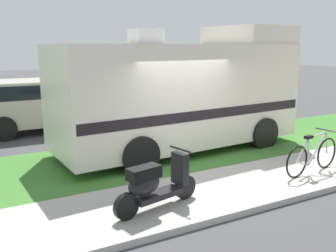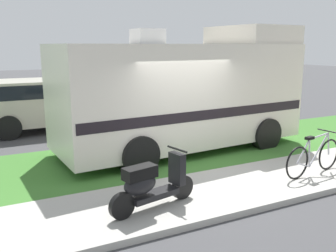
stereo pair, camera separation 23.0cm
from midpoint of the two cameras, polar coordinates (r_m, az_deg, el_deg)
ground_plane at (r=8.44m, az=3.75°, el=-7.29°), size 80.00×80.00×0.00m
sidewalk at (r=7.50m, az=8.71°, el=-9.50°), size 24.00×2.00×0.12m
grass_strip at (r=9.66m, az=-1.01°, el=-4.45°), size 24.00×3.40×0.08m
motorhome_rv at (r=9.90m, az=1.63°, el=5.20°), size 6.75×2.85×3.36m
scooter at (r=6.23m, az=-3.19°, el=-8.91°), size 1.70×0.62×0.97m
bicycle at (r=8.52m, az=20.67°, el=-4.29°), size 1.78×0.52×0.90m
pickup_truck_near at (r=13.12m, az=-19.99°, el=3.25°), size 5.72×2.08×1.72m
pickup_truck_far at (r=17.76m, az=-2.94°, el=6.17°), size 5.60×2.46×1.72m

